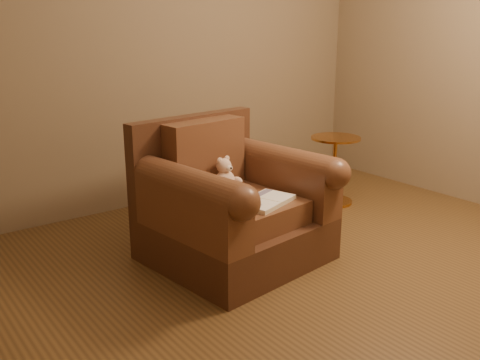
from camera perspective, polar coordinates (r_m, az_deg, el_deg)
floor at (r=3.34m, az=10.70°, el=-10.44°), size 4.00×4.00×0.00m
armchair at (r=3.47m, az=-1.00°, el=-2.86°), size 1.11×1.06×0.90m
teddy_bear at (r=3.50m, az=-1.47°, el=0.24°), size 0.17×0.19×0.23m
guidebook at (r=3.27m, az=2.75°, el=-2.27°), size 0.42×0.33×0.03m
side_table at (r=4.59m, az=10.03°, el=1.29°), size 0.41×0.41×0.58m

